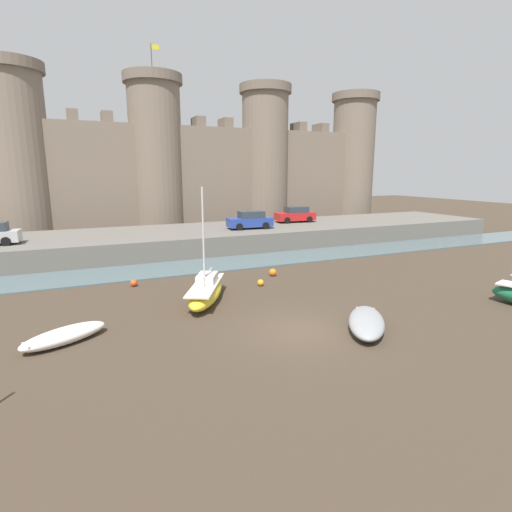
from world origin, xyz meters
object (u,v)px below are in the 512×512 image
car_quay_east (295,215)px  mooring_buoy_near_shore (273,272)px  mooring_buoy_near_channel (261,283)px  rowboat_midflat_centre (64,335)px  sailboat_foreground_right (206,291)px  rowboat_foreground_centre (366,322)px  mooring_buoy_mid_mud (134,283)px  car_quay_centre_west (250,220)px

car_quay_east → mooring_buoy_near_shore: bearing=-124.7°
mooring_buoy_near_channel → rowboat_midflat_centre: bearing=-157.9°
mooring_buoy_near_channel → car_quay_east: bearing=54.1°
mooring_buoy_near_channel → car_quay_east: 18.63m
sailboat_foreground_right → rowboat_foreground_centre: bearing=-51.8°
mooring_buoy_near_shore → car_quay_east: size_ratio=0.12×
sailboat_foreground_right → mooring_buoy_near_shore: size_ratio=12.27×
rowboat_foreground_centre → mooring_buoy_mid_mud: 14.14m
rowboat_foreground_centre → car_quay_centre_west: (3.22, 20.62, 2.12)m
rowboat_foreground_centre → car_quay_centre_west: 20.98m
rowboat_midflat_centre → car_quay_east: car_quay_east is taller
rowboat_midflat_centre → mooring_buoy_near_channel: 11.65m
rowboat_midflat_centre → mooring_buoy_mid_mud: rowboat_midflat_centre is taller
mooring_buoy_near_channel → mooring_buoy_near_shore: bearing=46.7°
rowboat_midflat_centre → mooring_buoy_mid_mud: 8.29m
mooring_buoy_near_shore → rowboat_midflat_centre: bearing=-153.6°
rowboat_foreground_centre → sailboat_foreground_right: 8.56m
rowboat_midflat_centre → mooring_buoy_mid_mud: bearing=63.7°
mooring_buoy_near_channel → car_quay_east: size_ratio=0.10×
rowboat_foreground_centre → car_quay_east: car_quay_east is taller
rowboat_foreground_centre → mooring_buoy_mid_mud: bearing=126.9°
mooring_buoy_near_shore → mooring_buoy_near_channel: mooring_buoy_near_shore is taller
sailboat_foreground_right → mooring_buoy_near_shore: sailboat_foreground_right is taller
rowboat_midflat_centre → mooring_buoy_near_shore: bearing=26.4°
car_quay_centre_west → rowboat_midflat_centre: bearing=-132.6°
rowboat_midflat_centre → sailboat_foreground_right: sailboat_foreground_right is taller
rowboat_midflat_centre → car_quay_centre_west: size_ratio=0.87×
mooring_buoy_near_channel → car_quay_centre_west: bearing=69.7°
mooring_buoy_near_shore → car_quay_centre_west: (2.83, 10.51, 2.24)m
rowboat_foreground_centre → mooring_buoy_near_shore: size_ratio=8.21×
mooring_buoy_mid_mud → car_quay_centre_west: car_quay_centre_west is taller
car_quay_east → car_quay_centre_west: bearing=-157.3°
sailboat_foreground_right → mooring_buoy_near_shore: (5.68, 3.38, -0.34)m
mooring_buoy_near_channel → car_quay_centre_west: (4.58, 12.37, 2.29)m
rowboat_midflat_centre → car_quay_east: size_ratio=0.87×
rowboat_midflat_centre → car_quay_east: 29.11m
sailboat_foreground_right → car_quay_east: sailboat_foreground_right is taller
mooring_buoy_near_shore → car_quay_east: car_quay_east is taller
mooring_buoy_near_shore → car_quay_centre_west: 11.12m
mooring_buoy_near_shore → sailboat_foreground_right: bearing=-149.2°
rowboat_foreground_centre → rowboat_midflat_centre: rowboat_foreground_centre is taller
car_quay_east → car_quay_centre_west: same height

